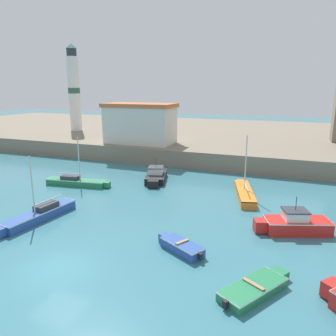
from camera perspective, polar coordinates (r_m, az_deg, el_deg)
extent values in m
plane|color=teal|center=(19.11, -18.76, -16.22)|extent=(200.00, 200.00, 0.00)
cube|color=gray|center=(57.18, 9.80, 5.37)|extent=(120.00, 40.00, 2.05)
cube|color=orange|center=(29.39, 13.20, -4.34)|extent=(2.79, 6.29, 0.65)
cube|color=orange|center=(32.59, 12.53, -2.49)|extent=(0.80, 0.72, 0.55)
cube|color=black|center=(29.31, 13.23, -3.82)|extent=(2.82, 6.35, 0.07)
cylinder|color=silver|center=(29.13, 13.39, 0.97)|extent=(0.10, 0.10, 4.73)
cylinder|color=silver|center=(28.40, 13.47, -3.16)|extent=(0.79, 2.71, 0.08)
cube|color=red|center=(23.54, 21.56, -9.34)|extent=(4.43, 3.00, 0.90)
cube|color=red|center=(22.82, 15.74, -9.60)|extent=(1.04, 1.15, 0.77)
cube|color=white|center=(23.39, 21.65, -8.41)|extent=(4.48, 3.03, 0.07)
cube|color=silver|center=(23.20, 21.24, -7.66)|extent=(1.78, 1.69, 0.59)
cube|color=#2D333D|center=(23.08, 21.32, -6.88)|extent=(1.93, 1.82, 0.08)
cylinder|color=black|center=(22.92, 21.43, -5.73)|extent=(0.04, 0.04, 0.90)
cube|color=#237A4C|center=(16.69, 14.60, -19.76)|extent=(3.00, 3.73, 0.46)
cube|color=#237A4C|center=(18.16, 18.81, -17.09)|extent=(0.97, 0.93, 0.39)
cube|color=white|center=(16.58, 14.64, -19.20)|extent=(3.03, 3.77, 0.07)
cube|color=#997F5B|center=(16.54, 14.66, -18.97)|extent=(1.11, 0.78, 0.08)
cube|color=black|center=(15.45, 9.96, -22.34)|extent=(0.27, 0.27, 0.36)
cube|color=#284C9E|center=(25.65, -21.33, -7.66)|extent=(1.84, 6.00, 0.68)
cube|color=#284C9E|center=(23.86, -27.19, -9.91)|extent=(0.71, 0.61, 0.58)
cube|color=white|center=(25.55, -21.39, -7.03)|extent=(1.86, 6.06, 0.07)
cylinder|color=silver|center=(24.64, -22.59, -2.76)|extent=(0.10, 0.10, 4.11)
cylinder|color=silver|center=(25.81, -20.28, -5.33)|extent=(0.38, 2.65, 0.08)
cube|color=#333842|center=(25.83, -20.46, -6.20)|extent=(1.03, 1.85, 0.36)
cube|color=black|center=(33.69, -2.07, -1.51)|extent=(2.99, 4.54, 0.77)
cube|color=black|center=(31.30, -2.59, -2.74)|extent=(1.22, 1.09, 0.65)
cube|color=white|center=(33.60, -2.08, -0.95)|extent=(3.02, 4.59, 0.07)
cube|color=silver|center=(33.31, -2.12, -0.44)|extent=(1.76, 1.81, 0.64)
cube|color=#2D333D|center=(33.22, -2.13, 0.17)|extent=(1.88, 1.95, 0.08)
cylinder|color=black|center=(33.11, -2.14, 0.99)|extent=(0.04, 0.04, 0.90)
cube|color=#237A4C|center=(33.17, -15.69, -2.43)|extent=(6.01, 2.00, 0.61)
cube|color=#237A4C|center=(31.77, -10.58, -2.86)|extent=(0.62, 0.72, 0.52)
cube|color=white|center=(33.10, -15.72, -1.99)|extent=(6.07, 2.02, 0.07)
cylinder|color=silver|center=(32.38, -15.28, 1.58)|extent=(0.10, 0.10, 4.19)
cylinder|color=silver|center=(33.30, -16.90, -0.93)|extent=(2.64, 0.45, 0.08)
cube|color=#333842|center=(33.32, -16.63, -1.56)|extent=(1.87, 1.07, 0.36)
cube|color=#284C9E|center=(19.62, 2.46, -13.60)|extent=(2.93, 2.28, 0.60)
cube|color=#284C9E|center=(20.71, -0.62, -12.02)|extent=(0.71, 0.75, 0.51)
cube|color=white|center=(19.50, 2.47, -12.93)|extent=(2.96, 2.30, 0.07)
cube|color=#997F5B|center=(19.46, 2.47, -12.72)|extent=(0.62, 0.90, 0.08)
cube|color=black|center=(18.65, 5.66, -15.06)|extent=(0.27, 0.27, 0.36)
cube|color=red|center=(17.54, 26.79, -18.35)|extent=(1.12, 1.14, 0.73)
cylinder|color=silver|center=(58.58, -16.01, 12.23)|extent=(1.89, 1.89, 12.16)
cylinder|color=#2D5647|center=(58.57, -16.05, 12.82)|extent=(1.95, 1.95, 0.90)
cylinder|color=#262D33|center=(58.82, -16.47, 18.74)|extent=(1.61, 1.61, 1.20)
cone|color=#2D5647|center=(58.92, -16.54, 19.70)|extent=(1.80, 1.80, 0.80)
cube|color=silver|center=(43.78, -4.89, 7.41)|extent=(8.88, 4.39, 4.73)
cube|color=#C1663D|center=(43.56, -4.96, 10.83)|extent=(9.33, 4.61, 0.50)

